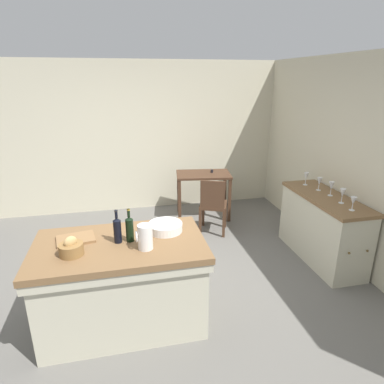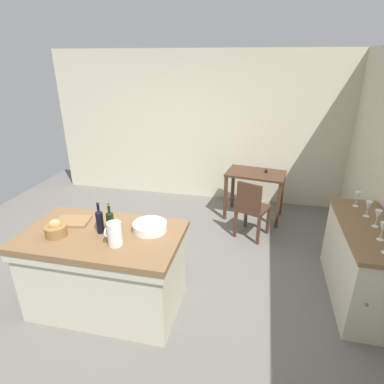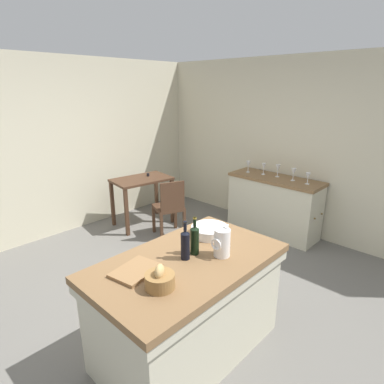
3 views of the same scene
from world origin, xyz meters
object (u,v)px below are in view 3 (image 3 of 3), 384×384
Objects in this scene: writing_desk at (142,186)px; wine_glass_middle at (278,169)px; wine_glass_right at (264,167)px; side_cabinet at (273,205)px; wooden_chair at (170,207)px; island_table at (188,302)px; wine_bottle_dark at (195,239)px; wash_bowl at (210,231)px; pitcher at (222,242)px; wine_glass_far_right at (248,165)px; cutting_board at (136,271)px; bread_basket at (160,280)px; wine_bottle_amber at (185,244)px; wine_glass_far_left at (308,176)px; wine_glass_left at (294,172)px.

wine_glass_middle is at bearing -54.04° from writing_desk.
wine_glass_middle reaches higher than wine_glass_right.
wooden_chair is at bearing 139.09° from side_cabinet.
island_table is 0.54m from wine_bottle_dark.
wash_bowl is 1.06× the size of wine_bottle_dark.
side_cabinet reaches higher than writing_desk.
side_cabinet is 4.17× the size of wash_bowl.
wine_bottle_dark reaches higher than pitcher.
side_cabinet is 5.21× the size of pitcher.
side_cabinet is at bearing 19.98° from pitcher.
writing_desk is at bearing 61.24° from wine_bottle_dark.
writing_desk is at bearing 133.38° from wine_glass_far_right.
cutting_board is at bearing 154.12° from pitcher.
wash_bowl is (-0.95, -1.58, 0.44)m from wooden_chair.
writing_desk is 3.13m from bread_basket.
writing_desk is at bearing 125.96° from wine_glass_middle.
island_table is 0.65m from wash_bowl.
side_cabinet is 0.57m from wine_glass_middle.
pitcher is (-1.17, -1.89, 0.51)m from wooden_chair.
wine_bottle_dark is 1.73× the size of wine_glass_middle.
wooden_chair is (-0.02, -0.67, -0.17)m from writing_desk.
cutting_board is at bearing 161.96° from wine_bottle_amber.
wine_glass_far_right is at bearing 92.06° from side_cabinet.
wine_glass_right is (2.52, 0.91, -0.00)m from wine_bottle_dark.
wine_glass_left is (0.03, 0.23, 0.01)m from wine_glass_far_left.
wooden_chair is at bearing 50.76° from wine_bottle_amber.
pitcher is at bearing -125.02° from wash_bowl.
wine_bottle_amber is 2.74m from wine_glass_middle.
wine_glass_left is at bearing 9.59° from wine_bottle_dark.
cutting_board is (-0.40, 0.14, 0.41)m from island_table.
wine_bottle_amber is at bearing -175.62° from wine_glass_far_left.
wine_glass_middle is (1.23, -1.70, 0.36)m from writing_desk.
wash_bowl is 2.14m from wine_glass_far_left.
cutting_board reaches higher than writing_desk.
wash_bowl is 0.89m from bread_basket.
wine_bottle_dark is at bearing 11.41° from island_table.
wine_glass_middle reaches higher than wash_bowl.
wine_glass_left reaches higher than wine_glass_far_left.
wine_glass_far_right is (-0.04, 0.74, -0.00)m from wine_glass_left.
wine_glass_far_left is 0.72m from wine_glass_right.
wine_glass_left is 0.98× the size of wine_glass_middle.
writing_desk is 1.94m from wine_glass_right.
wine_bottle_dark is at bearing 125.17° from pitcher.
wine_glass_left is 0.74m from wine_glass_far_right.
wine_bottle_amber is 2.83m from wine_glass_far_right.
side_cabinet is at bearing 15.53° from bread_basket.
wine_glass_far_right reaches higher than wine_glass_far_left.
side_cabinet is at bearing 14.23° from wash_bowl.
wine_glass_left is (0.03, -0.26, 0.56)m from side_cabinet.
island_table is 2.23m from wooden_chair.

